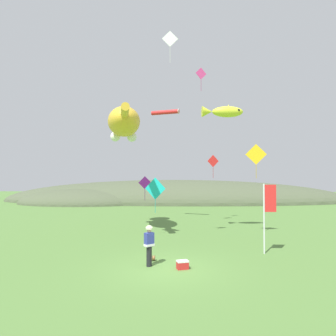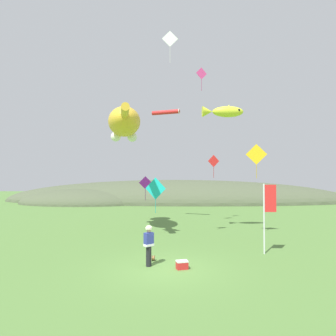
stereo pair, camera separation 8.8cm
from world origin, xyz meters
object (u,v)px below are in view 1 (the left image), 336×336
at_px(picnic_cooler, 182,265).
at_px(kite_diamond_red, 213,161).
at_px(kite_tube_streamer, 166,112).
at_px(kite_diamond_pink, 201,74).
at_px(kite_fish_windsock, 223,112).
at_px(kite_diamond_white, 170,39).
at_px(kite_spool, 154,258).
at_px(festival_attendant, 149,245).
at_px(kite_diamond_gold, 256,155).
at_px(kite_diamond_violet, 145,183).
at_px(kite_diamond_teal, 155,189).
at_px(festival_banner_pole, 267,208).
at_px(kite_giant_cat, 124,123).

relative_size(picnic_cooler, kite_diamond_red, 0.29).
height_order(kite_tube_streamer, kite_diamond_pink, kite_diamond_pink).
xyz_separation_m(kite_fish_windsock, kite_diamond_white, (-3.54, -4.30, 3.15)).
bearing_deg(kite_diamond_white, kite_spool, -107.07).
xyz_separation_m(festival_attendant, kite_diamond_white, (0.83, 3.17, 10.62)).
xyz_separation_m(kite_diamond_gold, kite_diamond_violet, (-7.82, 4.23, -1.99)).
bearing_deg(kite_tube_streamer, kite_diamond_red, -4.03).
xyz_separation_m(kite_tube_streamer, kite_diamond_teal, (-0.45, -5.48, -6.35)).
distance_m(kite_diamond_pink, kite_diamond_teal, 9.87).
bearing_deg(kite_tube_streamer, kite_diamond_violet, -135.19).
height_order(kite_diamond_violet, kite_diamond_white, kite_diamond_white).
height_order(kite_tube_streamer, kite_diamond_gold, kite_tube_streamer).
relative_size(kite_spool, kite_diamond_white, 0.14).
xyz_separation_m(festival_banner_pole, kite_diamond_gold, (0.54, 4.26, 3.04)).
relative_size(picnic_cooler, kite_diamond_white, 0.31).
relative_size(festival_attendant, kite_spool, 6.93).
xyz_separation_m(festival_attendant, kite_fish_windsock, (4.37, 7.47, 7.47)).
relative_size(kite_fish_windsock, kite_diamond_white, 1.61).
xyz_separation_m(kite_spool, kite_diamond_violet, (-1.55, 9.95, 3.26)).
xyz_separation_m(picnic_cooler, kite_tube_streamer, (-1.30, 12.73, 9.28)).
bearing_deg(kite_spool, kite_diamond_red, 70.05).
height_order(kite_spool, kite_tube_streamer, kite_tube_streamer).
distance_m(kite_fish_windsock, kite_diamond_white, 6.40).
distance_m(kite_diamond_red, kite_diamond_teal, 7.18).
relative_size(kite_diamond_white, kite_diamond_teal, 0.75).
height_order(kite_spool, kite_diamond_teal, kite_diamond_teal).
bearing_deg(kite_fish_windsock, kite_spool, -122.78).
distance_m(festival_banner_pole, kite_giant_cat, 11.42).
relative_size(festival_banner_pole, kite_diamond_violet, 1.83).
bearing_deg(kite_spool, kite_tube_streamer, 89.77).
distance_m(kite_fish_windsock, kite_diamond_gold, 3.76).
xyz_separation_m(festival_banner_pole, kite_diamond_white, (-5.03, 0.85, 9.23)).
bearing_deg(kite_diamond_violet, festival_banner_pole, -49.37).
distance_m(kite_tube_streamer, kite_diamond_white, 9.50).
distance_m(kite_diamond_pink, kite_diamond_red, 7.17).
distance_m(festival_attendant, kite_diamond_teal, 7.25).
bearing_deg(kite_diamond_red, kite_fish_windsock, -87.96).
bearing_deg(festival_attendant, picnic_cooler, -12.34).
distance_m(kite_diamond_pink, kite_diamond_gold, 8.06).
distance_m(kite_spool, kite_diamond_gold, 9.98).
relative_size(picnic_cooler, kite_fish_windsock, 0.20).
xyz_separation_m(picnic_cooler, kite_diamond_teal, (-1.75, 7.24, 2.93)).
height_order(kite_spool, festival_banner_pole, festival_banner_pole).
xyz_separation_m(kite_giant_cat, kite_diamond_violet, (1.17, 3.01, -4.32)).
relative_size(picnic_cooler, kite_diamond_pink, 0.31).
xyz_separation_m(festival_attendant, kite_diamond_violet, (-1.43, 10.82, 2.43)).
distance_m(picnic_cooler, kite_diamond_white, 11.93).
distance_m(kite_tube_streamer, kite_diamond_gold, 9.45).
distance_m(kite_giant_cat, kite_diamond_pink, 7.34).
bearing_deg(festival_banner_pole, picnic_cooler, -148.94).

